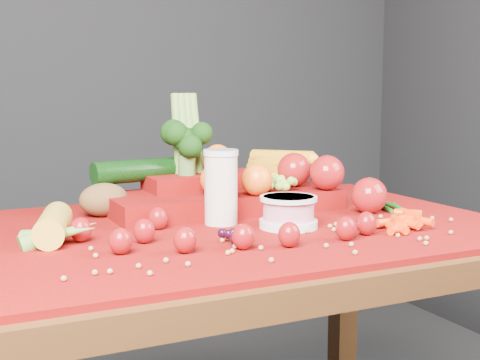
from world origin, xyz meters
name	(u,v)px	position (x,y,z in m)	size (l,w,h in m)	color
table	(244,274)	(0.00, 0.00, 0.66)	(1.10, 0.80, 0.75)	#3E220E
red_cloth	(244,226)	(0.00, 0.00, 0.76)	(1.05, 0.75, 0.01)	maroon
milk_glass	(221,184)	(-0.05, 0.02, 0.84)	(0.07, 0.07, 0.15)	beige
yogurt_bowl	(288,211)	(0.06, -0.08, 0.80)	(0.12, 0.12, 0.06)	silver
strawberry_scatter	(216,230)	(-0.12, -0.14, 0.79)	(0.54, 0.28, 0.05)	maroon
dark_grape_cluster	(239,236)	(-0.09, -0.15, 0.78)	(0.06, 0.05, 0.03)	black
soybean_scatter	(293,241)	(0.00, -0.20, 0.77)	(0.84, 0.24, 0.01)	#AC784A
corn_ear	(58,231)	(-0.38, -0.01, 0.78)	(0.22, 0.26, 0.06)	yellow
potato	(104,200)	(-0.24, 0.20, 0.80)	(0.11, 0.08, 0.07)	brown
baby_carrot_pile	(397,219)	(0.26, -0.17, 0.78)	(0.17, 0.17, 0.03)	#F23908
green_bean_pile	(394,207)	(0.38, -0.01, 0.77)	(0.14, 0.12, 0.01)	#155413
produce_mound	(234,184)	(0.05, 0.15, 0.82)	(0.60, 0.37, 0.27)	maroon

